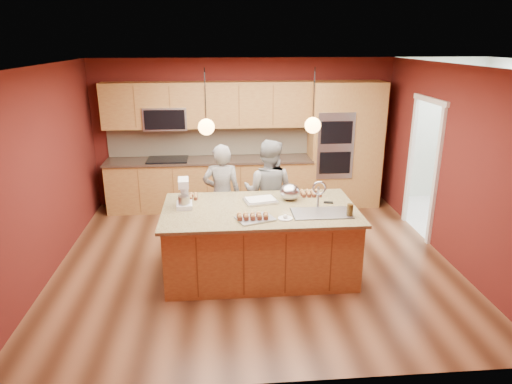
{
  "coord_description": "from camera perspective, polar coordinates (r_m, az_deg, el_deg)",
  "views": [
    {
      "loc": [
        -0.48,
        -5.9,
        3.02
      ],
      "look_at": [
        0.01,
        -0.1,
        1.06
      ],
      "focal_mm": 32.0,
      "sensor_mm": 36.0,
      "label": 1
    }
  ],
  "objects": [
    {
      "name": "floor",
      "position": [
        6.64,
        -0.15,
        -8.38
      ],
      "size": [
        5.5,
        5.5,
        0.0
      ],
      "primitive_type": "plane",
      "color": "#442515",
      "rests_on": "ground"
    },
    {
      "name": "ceiling",
      "position": [
        5.93,
        -0.17,
        15.56
      ],
      "size": [
        5.5,
        5.5,
        0.0
      ],
      "primitive_type": "plane",
      "rotation": [
        3.14,
        0.0,
        0.0
      ],
      "color": "white",
      "rests_on": "ground"
    },
    {
      "name": "wall_back",
      "position": [
        8.58,
        -1.53,
        7.41
      ],
      "size": [
        5.5,
        0.0,
        5.5
      ],
      "primitive_type": "plane",
      "rotation": [
        1.57,
        0.0,
        0.0
      ],
      "color": "#541713",
      "rests_on": "ground"
    },
    {
      "name": "wall_front",
      "position": [
        3.82,
        2.93,
        -7.3
      ],
      "size": [
        5.5,
        0.0,
        5.5
      ],
      "primitive_type": "plane",
      "rotation": [
        -1.57,
        0.0,
        0.0
      ],
      "color": "#541713",
      "rests_on": "ground"
    },
    {
      "name": "wall_left",
      "position": [
        6.54,
        -24.97,
        2.08
      ],
      "size": [
        0.0,
        5.0,
        5.0
      ],
      "primitive_type": "plane",
      "rotation": [
        1.57,
        0.0,
        1.57
      ],
      "color": "#541713",
      "rests_on": "ground"
    },
    {
      "name": "wall_right",
      "position": [
        6.93,
        23.18,
        3.18
      ],
      "size": [
        0.0,
        5.0,
        5.0
      ],
      "primitive_type": "plane",
      "rotation": [
        1.57,
        0.0,
        -1.57
      ],
      "color": "#541713",
      "rests_on": "ground"
    },
    {
      "name": "cabinet_run",
      "position": [
        8.4,
        -6.06,
        4.51
      ],
      "size": [
        3.74,
        0.64,
        2.3
      ],
      "color": "#99582E",
      "rests_on": "floor"
    },
    {
      "name": "oven_column",
      "position": [
        8.63,
        11.0,
        5.79
      ],
      "size": [
        1.3,
        0.62,
        2.3
      ],
      "color": "#99582E",
      "rests_on": "floor"
    },
    {
      "name": "doorway_trim",
      "position": [
        7.69,
        20.08,
        2.64
      ],
      "size": [
        0.08,
        1.11,
        2.2
      ],
      "primitive_type": null,
      "color": "white",
      "rests_on": "wall_right"
    },
    {
      "name": "pendant_left",
      "position": [
        5.62,
        -6.23,
        8.13
      ],
      "size": [
        0.2,
        0.2,
        0.8
      ],
      "color": "black",
      "rests_on": "ceiling"
    },
    {
      "name": "pendant_right",
      "position": [
        5.74,
        7.11,
        8.31
      ],
      "size": [
        0.2,
        0.2,
        0.8
      ],
      "color": "black",
      "rests_on": "ceiling"
    },
    {
      "name": "island",
      "position": [
        6.1,
        0.62,
        -6.02
      ],
      "size": [
        2.52,
        1.41,
        1.31
      ],
      "color": "#99582E",
      "rests_on": "floor"
    },
    {
      "name": "person_left",
      "position": [
        6.85,
        -4.26,
        -0.44
      ],
      "size": [
        0.59,
        0.41,
        1.57
      ],
      "primitive_type": "imported",
      "rotation": [
        0.0,
        0.0,
        3.09
      ],
      "color": "black",
      "rests_on": "floor"
    },
    {
      "name": "person_right",
      "position": [
        6.88,
        1.56,
        -0.07
      ],
      "size": [
        0.96,
        0.86,
        1.62
      ],
      "primitive_type": "imported",
      "rotation": [
        0.0,
        0.0,
        2.78
      ],
      "color": "gray",
      "rests_on": "floor"
    },
    {
      "name": "stand_mixer",
      "position": [
        5.98,
        -8.98,
        -0.4
      ],
      "size": [
        0.22,
        0.29,
        0.38
      ],
      "rotation": [
        0.0,
        0.0,
        0.06
      ],
      "color": "white",
      "rests_on": "island"
    },
    {
      "name": "sheet_cake",
      "position": [
        6.14,
        0.55,
        -1.06
      ],
      "size": [
        0.49,
        0.4,
        0.05
      ],
      "rotation": [
        0.0,
        0.0,
        0.21
      ],
      "color": "silver",
      "rests_on": "island"
    },
    {
      "name": "cooling_rack",
      "position": [
        5.56,
        -0.11,
        -3.33
      ],
      "size": [
        0.52,
        0.44,
        0.02
      ],
      "primitive_type": "cube",
      "rotation": [
        0.0,
        0.0,
        0.34
      ],
      "color": "#A0A1A6",
      "rests_on": "island"
    },
    {
      "name": "mixing_bowl",
      "position": [
        6.22,
        4.25,
        0.0
      ],
      "size": [
        0.28,
        0.28,
        0.23
      ],
      "primitive_type": "ellipsoid",
      "color": "#ACAEB3",
      "rests_on": "island"
    },
    {
      "name": "plate",
      "position": [
        5.58,
        3.68,
        -3.31
      ],
      "size": [
        0.18,
        0.18,
        0.01
      ],
      "primitive_type": "cylinder",
      "color": "silver",
      "rests_on": "island"
    },
    {
      "name": "tumbler",
      "position": [
        5.76,
        11.65,
        -2.23
      ],
      "size": [
        0.08,
        0.08,
        0.15
      ],
      "primitive_type": "cylinder",
      "color": "#35260E",
      "rests_on": "island"
    },
    {
      "name": "phone",
      "position": [
        6.19,
        9.04,
        -1.28
      ],
      "size": [
        0.14,
        0.09,
        0.01
      ],
      "primitive_type": "cube",
      "rotation": [
        0.0,
        0.0,
        -0.2
      ],
      "color": "black",
      "rests_on": "island"
    },
    {
      "name": "cupcakes_left",
      "position": [
        6.33,
        -8.17,
        -0.54
      ],
      "size": [
        0.21,
        0.21,
        0.06
      ],
      "primitive_type": null,
      "color": "#AF7C43",
      "rests_on": "island"
    },
    {
      "name": "cupcakes_rack",
      "position": [
        5.52,
        -0.44,
        -3.01
      ],
      "size": [
        0.4,
        0.16,
        0.07
      ],
      "primitive_type": null,
      "color": "#AF7C43",
      "rests_on": "island"
    },
    {
      "name": "cupcakes_right",
      "position": [
        6.44,
        6.84,
        -0.13
      ],
      "size": [
        0.3,
        0.22,
        0.07
      ],
      "primitive_type": null,
      "color": "#AF7C43",
      "rests_on": "island"
    },
    {
      "name": "washer",
      "position": [
        8.52,
        28.98,
        -0.69
      ],
      "size": [
        0.74,
        0.76,
        1.08
      ],
      "primitive_type": "cube",
      "rotation": [
        0.0,
        0.0,
        -0.11
      ],
      "color": "white",
      "rests_on": "floor"
    },
    {
      "name": "dryer",
      "position": [
        9.11,
        26.55,
        0.75
      ],
      "size": [
        0.77,
        0.79,
        1.06
      ],
      "primitive_type": "cube",
      "rotation": [
        0.0,
        0.0,
        0.19
      ],
      "color": "white",
      "rests_on": "floor"
    }
  ]
}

